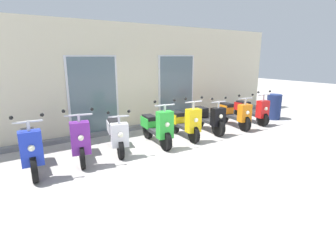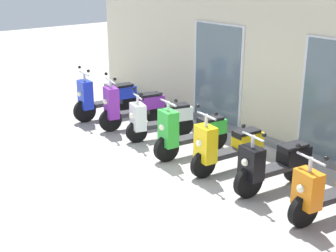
# 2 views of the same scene
# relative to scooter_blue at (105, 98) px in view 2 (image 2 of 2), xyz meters

# --- Properties ---
(ground_plane) EXTENTS (40.00, 40.00, 0.00)m
(ground_plane) POSITION_rel_scooter_blue_xyz_m (3.48, -1.19, -0.50)
(ground_plane) COLOR #A8A39E
(storefront_facade) EXTENTS (12.02, 0.50, 3.23)m
(storefront_facade) POSITION_rel_scooter_blue_xyz_m (3.48, 1.87, 1.06)
(storefront_facade) COLOR beige
(storefront_facade) RESTS_ON ground_plane
(scooter_blue) EXTENTS (0.56, 1.69, 1.29)m
(scooter_blue) POSITION_rel_scooter_blue_xyz_m (0.00, 0.00, 0.00)
(scooter_blue) COLOR black
(scooter_blue) RESTS_ON ground_plane
(scooter_purple) EXTENTS (0.73, 1.59, 1.27)m
(scooter_purple) POSITION_rel_scooter_blue_xyz_m (0.99, 0.06, 0.02)
(scooter_purple) COLOR black
(scooter_purple) RESTS_ON ground_plane
(scooter_white) EXTENTS (0.73, 1.48, 1.11)m
(scooter_white) POSITION_rel_scooter_blue_xyz_m (1.92, 0.12, -0.05)
(scooter_white) COLOR black
(scooter_white) RESTS_ON ground_plane
(scooter_green) EXTENTS (0.62, 1.63, 1.27)m
(scooter_green) POSITION_rel_scooter_blue_xyz_m (3.00, -0.01, -0.03)
(scooter_green) COLOR black
(scooter_green) RESTS_ON ground_plane
(scooter_yellow) EXTENTS (0.60, 1.56, 1.25)m
(scooter_yellow) POSITION_rel_scooter_blue_xyz_m (3.95, 0.02, -0.03)
(scooter_yellow) COLOR black
(scooter_yellow) RESTS_ON ground_plane
(scooter_black) EXTENTS (0.59, 1.58, 1.15)m
(scooter_black) POSITION_rel_scooter_blue_xyz_m (4.93, 0.08, -0.05)
(scooter_black) COLOR black
(scooter_black) RESTS_ON ground_plane
(scooter_orange) EXTENTS (0.67, 1.60, 1.16)m
(scooter_orange) POSITION_rel_scooter_blue_xyz_m (6.04, 0.02, -0.04)
(scooter_orange) COLOR black
(scooter_orange) RESTS_ON ground_plane
(curb_bollard) EXTENTS (0.12, 0.12, 0.70)m
(curb_bollard) POSITION_rel_scooter_blue_xyz_m (-1.12, 0.01, -0.15)
(curb_bollard) COLOR yellow
(curb_bollard) RESTS_ON ground_plane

